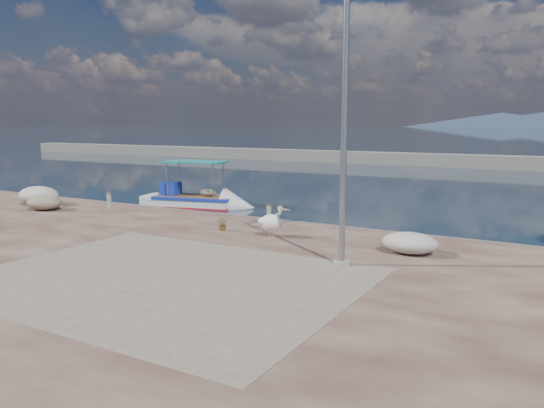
{
  "coord_description": "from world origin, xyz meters",
  "views": [
    {
      "loc": [
        9.25,
        -12.18,
        4.12
      ],
      "look_at": [
        0.0,
        3.8,
        1.3
      ],
      "focal_mm": 35.0,
      "sensor_mm": 36.0,
      "label": 1
    }
  ],
  "objects_px": {
    "boat_left": "(195,202)",
    "bollard_near": "(269,211)",
    "pelican": "(272,222)",
    "lamp_post": "(344,136)"
  },
  "relations": [
    {
      "from": "boat_left",
      "to": "bollard_near",
      "type": "distance_m",
      "value": 7.69
    },
    {
      "from": "pelican",
      "to": "bollard_near",
      "type": "distance_m",
      "value": 2.75
    },
    {
      "from": "lamp_post",
      "to": "bollard_near",
      "type": "relative_size",
      "value": 10.36
    },
    {
      "from": "bollard_near",
      "to": "lamp_post",
      "type": "bearing_deg",
      "value": -42.55
    },
    {
      "from": "bollard_near",
      "to": "pelican",
      "type": "bearing_deg",
      "value": -57.56
    },
    {
      "from": "boat_left",
      "to": "lamp_post",
      "type": "xyz_separation_m",
      "value": [
        11.32,
        -8.26,
        3.59
      ]
    },
    {
      "from": "boat_left",
      "to": "pelican",
      "type": "distance_m",
      "value": 10.21
    },
    {
      "from": "pelican",
      "to": "bollard_near",
      "type": "relative_size",
      "value": 1.57
    },
    {
      "from": "pelican",
      "to": "lamp_post",
      "type": "height_order",
      "value": "lamp_post"
    },
    {
      "from": "boat_left",
      "to": "pelican",
      "type": "relative_size",
      "value": 5.46
    }
  ]
}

